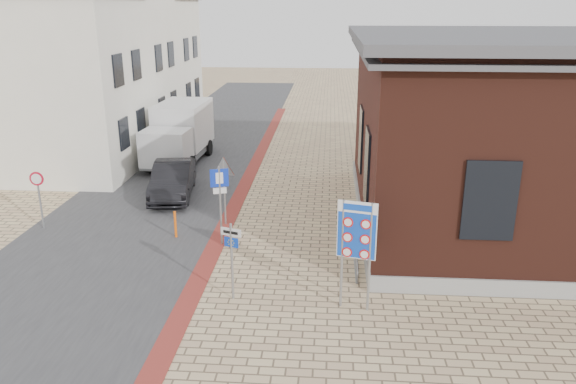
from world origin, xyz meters
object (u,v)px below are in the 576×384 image
(sedan, at_px, (173,180))
(box_truck, at_px, (179,133))
(parking_sign, at_px, (220,192))
(essen_sign, at_px, (232,250))
(bollard, at_px, (175,225))
(border_sign, at_px, (357,233))

(sedan, distance_m, box_truck, 5.55)
(sedan, relative_size, parking_sign, 1.62)
(sedan, bearing_deg, essen_sign, -73.01)
(bollard, bearing_deg, essen_sign, -56.54)
(essen_sign, xyz_separation_m, parking_sign, (-1.00, 3.63, 0.43))
(box_truck, distance_m, essen_sign, 14.75)
(box_truck, height_order, parking_sign, box_truck)
(parking_sign, xyz_separation_m, bollard, (-1.70, 0.45, -1.40))
(box_truck, distance_m, bollard, 10.11)
(box_truck, distance_m, border_sign, 16.42)
(border_sign, relative_size, parking_sign, 1.10)
(sedan, distance_m, border_sign, 11.46)
(sedan, xyz_separation_m, bollard, (1.28, -4.39, -0.25))
(border_sign, height_order, essen_sign, border_sign)
(box_truck, relative_size, essen_sign, 2.58)
(sedan, relative_size, border_sign, 1.46)
(sedan, height_order, bollard, sedan)
(sedan, xyz_separation_m, essen_sign, (3.98, -8.47, 0.72))
(border_sign, bearing_deg, bollard, 158.28)
(box_truck, distance_m, parking_sign, 11.01)
(sedan, xyz_separation_m, box_truck, (-1.09, 5.38, 0.79))
(box_truck, xyz_separation_m, essen_sign, (5.06, -13.86, -0.07))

